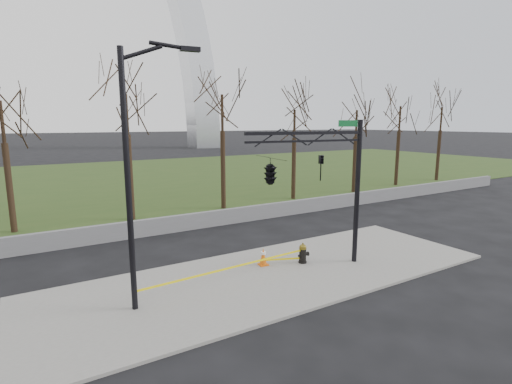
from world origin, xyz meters
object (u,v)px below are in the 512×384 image
fire_hydrant (303,254)px  traffic_cone (263,256)px  street_light (135,163)px  traffic_signal_mast (289,170)px

fire_hydrant → traffic_cone: bearing=165.0°
traffic_cone → street_light: (-5.27, -1.16, 4.23)m
traffic_cone → street_light: bearing=-167.5°
traffic_cone → traffic_signal_mast: 3.89m
traffic_signal_mast → street_light: bearing=-174.0°
fire_hydrant → traffic_signal_mast: traffic_signal_mast is taller
traffic_signal_mast → traffic_cone: bearing=111.7°
traffic_cone → street_light: size_ratio=0.09×
fire_hydrant → traffic_cone: (-1.57, 0.63, -0.03)m
fire_hydrant → traffic_signal_mast: (-1.24, -0.60, 3.65)m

